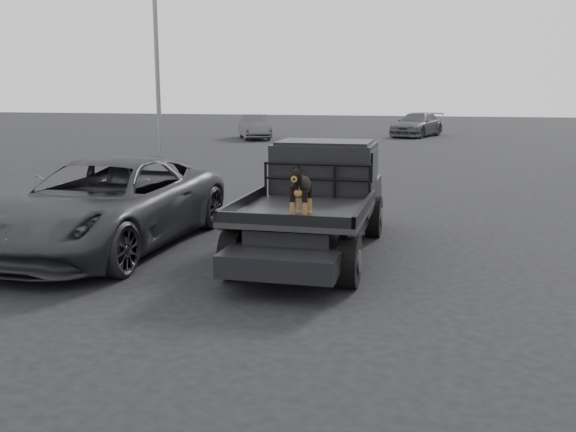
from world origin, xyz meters
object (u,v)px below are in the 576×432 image
(flatbed_ute, at_px, (314,227))
(dog, at_px, (301,190))
(distant_car_b, at_px, (417,125))
(parked_suv, at_px, (106,204))
(distant_car_a, at_px, (254,127))

(flatbed_ute, height_order, dog, dog)
(distant_car_b, bearing_deg, parked_suv, -79.71)
(flatbed_ute, relative_size, dog, 7.30)
(distant_car_a, relative_size, distant_car_b, 0.86)
(flatbed_ute, relative_size, parked_suv, 0.99)
(distant_car_a, bearing_deg, flatbed_ute, -94.98)
(parked_suv, relative_size, distant_car_a, 1.36)
(flatbed_ute, distance_m, parked_suv, 3.57)
(parked_suv, xyz_separation_m, distant_car_b, (4.05, 28.39, -0.08))
(parked_suv, bearing_deg, flatbed_ute, 8.28)
(distant_car_a, bearing_deg, dog, -95.77)
(dog, height_order, parked_suv, dog)
(flatbed_ute, height_order, distant_car_b, distant_car_b)
(parked_suv, bearing_deg, distant_car_b, 83.22)
(dog, relative_size, parked_suv, 0.14)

